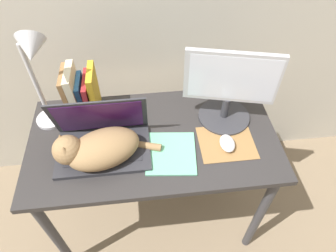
{
  "coord_description": "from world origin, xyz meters",
  "views": [
    {
      "loc": [
        -0.03,
        -0.56,
        1.79
      ],
      "look_at": [
        0.06,
        0.26,
        0.86
      ],
      "focal_mm": 32.0,
      "sensor_mm": 36.0,
      "label": 1
    }
  ],
  "objects_px": {
    "book_row": "(82,94)",
    "desk_lamp": "(35,67)",
    "external_monitor": "(230,88)",
    "notepad": "(171,153)",
    "computer_mouse": "(227,143)",
    "cat": "(98,149)",
    "laptop": "(103,140)"
  },
  "relations": [
    {
      "from": "cat",
      "to": "external_monitor",
      "type": "height_order",
      "value": "external_monitor"
    },
    {
      "from": "cat",
      "to": "notepad",
      "type": "xyz_separation_m",
      "value": [
        0.3,
        -0.0,
        -0.07
      ]
    },
    {
      "from": "book_row",
      "to": "desk_lamp",
      "type": "height_order",
      "value": "desk_lamp"
    },
    {
      "from": "computer_mouse",
      "to": "desk_lamp",
      "type": "xyz_separation_m",
      "value": [
        -0.74,
        0.22,
        0.31
      ]
    },
    {
      "from": "book_row",
      "to": "cat",
      "type": "bearing_deg",
      "value": -75.15
    },
    {
      "from": "laptop",
      "to": "computer_mouse",
      "type": "height_order",
      "value": "laptop"
    },
    {
      "from": "external_monitor",
      "to": "notepad",
      "type": "relative_size",
      "value": 1.6
    },
    {
      "from": "cat",
      "to": "laptop",
      "type": "bearing_deg",
      "value": 77.33
    },
    {
      "from": "external_monitor",
      "to": "desk_lamp",
      "type": "xyz_separation_m",
      "value": [
        -0.77,
        0.04,
        0.15
      ]
    },
    {
      "from": "computer_mouse",
      "to": "cat",
      "type": "bearing_deg",
      "value": -179.14
    },
    {
      "from": "cat",
      "to": "book_row",
      "type": "height_order",
      "value": "book_row"
    },
    {
      "from": "computer_mouse",
      "to": "desk_lamp",
      "type": "distance_m",
      "value": 0.83
    },
    {
      "from": "external_monitor",
      "to": "notepad",
      "type": "height_order",
      "value": "external_monitor"
    },
    {
      "from": "external_monitor",
      "to": "desk_lamp",
      "type": "height_order",
      "value": "desk_lamp"
    },
    {
      "from": "computer_mouse",
      "to": "external_monitor",
      "type": "bearing_deg",
      "value": 80.69
    },
    {
      "from": "computer_mouse",
      "to": "book_row",
      "type": "bearing_deg",
      "value": 155.33
    },
    {
      "from": "laptop",
      "to": "book_row",
      "type": "relative_size",
      "value": 1.61
    },
    {
      "from": "desk_lamp",
      "to": "cat",
      "type": "bearing_deg",
      "value": -48.06
    },
    {
      "from": "computer_mouse",
      "to": "desk_lamp",
      "type": "relative_size",
      "value": 0.2
    },
    {
      "from": "laptop",
      "to": "external_monitor",
      "type": "distance_m",
      "value": 0.58
    },
    {
      "from": "desk_lamp",
      "to": "computer_mouse",
      "type": "bearing_deg",
      "value": -16.21
    },
    {
      "from": "cat",
      "to": "external_monitor",
      "type": "xyz_separation_m",
      "value": [
        0.57,
        0.18,
        0.11
      ]
    },
    {
      "from": "laptop",
      "to": "cat",
      "type": "xyz_separation_m",
      "value": [
        -0.01,
        -0.06,
        0.02
      ]
    },
    {
      "from": "book_row",
      "to": "computer_mouse",
      "type": "bearing_deg",
      "value": -24.67
    },
    {
      "from": "notepad",
      "to": "external_monitor",
      "type": "bearing_deg",
      "value": 33.97
    },
    {
      "from": "cat",
      "to": "book_row",
      "type": "distance_m",
      "value": 0.31
    },
    {
      "from": "laptop",
      "to": "book_row",
      "type": "height_order",
      "value": "laptop"
    },
    {
      "from": "laptop",
      "to": "book_row",
      "type": "distance_m",
      "value": 0.26
    },
    {
      "from": "computer_mouse",
      "to": "laptop",
      "type": "bearing_deg",
      "value": 174.21
    },
    {
      "from": "external_monitor",
      "to": "laptop",
      "type": "bearing_deg",
      "value": -168.01
    },
    {
      "from": "cat",
      "to": "desk_lamp",
      "type": "distance_m",
      "value": 0.39
    },
    {
      "from": "book_row",
      "to": "desk_lamp",
      "type": "xyz_separation_m",
      "value": [
        -0.12,
        -0.07,
        0.21
      ]
    }
  ]
}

